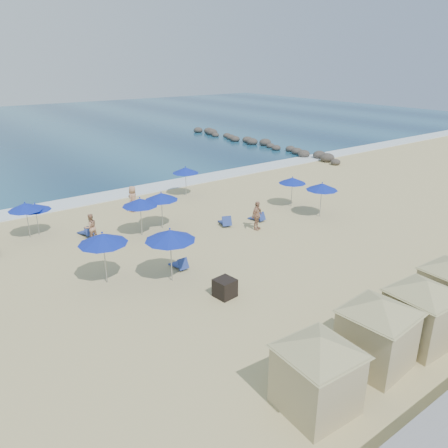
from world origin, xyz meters
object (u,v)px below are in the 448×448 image
Objects in this scene: umbrella_6 at (170,235)px; beachgoer_3 at (133,199)px; beachgoer_2 at (257,216)px; umbrella_8 at (186,170)px; beachgoer_1 at (91,227)px; cabana_1 at (378,324)px; umbrella_2 at (25,207)px; umbrella_9 at (292,180)px; cabana_2 at (423,304)px; rock_jetty at (257,142)px; umbrella_7 at (161,196)px; trash_bin at (225,288)px; cabana_0 at (318,364)px; umbrella_5 at (140,202)px; umbrella_3 at (103,239)px; umbrella_4 at (35,207)px; umbrella_10 at (322,187)px.

beachgoer_3 is at bearing 73.66° from umbrella_6.
beachgoer_2 is 9.16m from beachgoer_3.
umbrella_8 is 10.36m from beachgoer_1.
umbrella_2 is (-6.55, 19.46, 0.32)m from cabana_1.
umbrella_9 is at bearing 54.27° from cabana_1.
cabana_2 is 2.52× the size of beachgoer_3.
rock_jetty is at bearing 54.76° from cabana_1.
umbrella_7 reaches higher than umbrella_9.
trash_bin is 3.55m from umbrella_6.
umbrella_5 is at bearing 82.13° from cabana_0.
umbrella_9 is at bearing -55.65° from umbrella_8.
beachgoer_2 is at bearing 32.82° from trash_bin.
rock_jetty is at bearing 25.46° from umbrella_2.
umbrella_9 is (4.69, -6.87, -0.09)m from umbrella_8.
umbrella_6 is (-1.15, 2.74, 1.95)m from trash_bin.
umbrella_6 is 11.14m from beachgoer_3.
umbrella_7 is (3.84, 16.29, 0.46)m from cabana_0.
umbrella_3 is at bearing -132.77° from umbrella_5.
umbrella_2 reaches higher than beachgoer_3.
cabana_2 is 16.51m from umbrella_9.
umbrella_9 reaches higher than beachgoer_2.
umbrella_4 is at bearing 103.46° from trash_bin.
cabana_2 reaches higher than umbrella_9.
umbrella_2 is at bearing 105.81° from trash_bin.
umbrella_5 is 7.21m from beachgoer_2.
cabana_2 is 11.01m from umbrella_6.
cabana_2 is 1.88× the size of umbrella_5.
umbrella_8 is (8.78, 21.33, 0.42)m from cabana_0.
rock_jetty is at bearing 42.62° from umbrella_6.
umbrella_4 reaches higher than beachgoer_2.
umbrella_2 is 1.25× the size of beachgoer_3.
umbrella_9 reaches higher than trash_bin.
cabana_0 is 11.65m from umbrella_3.
umbrella_3 is 6.07m from umbrella_5.
cabana_1 is 2.01× the size of umbrella_2.
umbrella_4 is at bearing -54.57° from beachgoer_1.
beachgoer_3 is (3.11, 10.60, -1.47)m from umbrella_6.
cabana_0 reaches higher than rock_jetty.
umbrella_8 is at bearing 8.04° from umbrella_2.
umbrella_9 is 0.93× the size of umbrella_10.
umbrella_4 reaches higher than beachgoer_3.
cabana_2 is at bearing -77.96° from umbrella_5.
umbrella_7 is 1.46× the size of beachgoer_1.
umbrella_4 is (-30.03, -14.45, 1.44)m from rock_jetty.
umbrella_3 is 15.68m from umbrella_9.
umbrella_7 is 4.23m from beachgoer_3.
beachgoer_3 is at bearing 148.61° from umbrella_9.
umbrella_7 is 7.05m from umbrella_8.
cabana_0 is at bearing -80.51° from umbrella_3.
beachgoer_3 is (-1.81, 20.42, -0.74)m from cabana_2.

